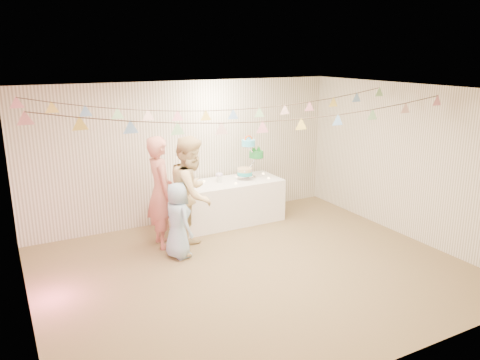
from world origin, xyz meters
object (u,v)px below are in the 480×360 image
table (226,202)px  cake_stand (250,160)px  person_adult_b (192,194)px  person_adult_a (161,192)px  person_child (178,220)px

table → cake_stand: cake_stand is taller
cake_stand → person_adult_b: (-1.55, -0.88, -0.20)m
table → person_adult_b: bearing=-140.3°
cake_stand → person_adult_a: 2.02m
cake_stand → person_adult_b: person_adult_b is taller
table → person_child: person_child is taller
cake_stand → person_adult_a: bearing=-165.1°
cake_stand → person_adult_b: size_ratio=0.41×
table → person_adult_a: person_adult_a is taller
cake_stand → person_child: size_ratio=0.64×
person_adult_b → person_child: person_adult_b is taller
person_adult_a → person_child: bearing=-171.2°
person_adult_a → person_adult_b: size_ratio=0.99×
table → cake_stand: bearing=5.2°
cake_stand → person_adult_a: person_adult_a is taller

